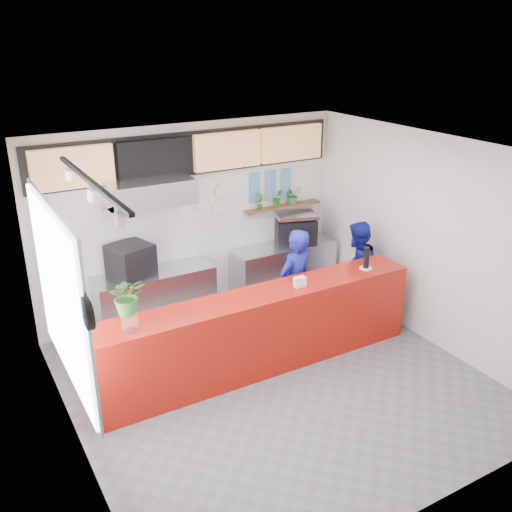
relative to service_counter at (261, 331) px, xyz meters
name	(u,v)px	position (x,y,z in m)	size (l,w,h in m)	color
floor	(276,381)	(0.00, -0.40, -0.55)	(5.00, 5.00, 0.00)	slate
ceiling	(280,152)	(0.00, -0.40, 2.45)	(5.00, 5.00, 0.00)	silver
wall_back	(193,220)	(0.00, 2.10, 0.95)	(5.00, 5.00, 0.00)	white
wall_left	(66,327)	(-2.50, -0.40, 0.95)	(5.00, 5.00, 0.00)	white
wall_right	(428,240)	(2.50, -0.40, 0.95)	(5.00, 5.00, 0.00)	white
service_counter	(261,331)	(0.00, 0.00, 0.00)	(4.50, 0.60, 1.10)	#AA160C
cream_band	(190,150)	(0.00, 2.09, 2.05)	(5.00, 0.02, 0.80)	beige
prep_bench	(155,299)	(-0.80, 1.80, -0.10)	(1.80, 0.60, 0.90)	#B2B5BA
panini_oven	(131,261)	(-1.13, 1.80, 0.60)	(0.55, 0.55, 0.50)	black
extraction_hood	(149,192)	(-0.80, 1.75, 1.60)	(1.20, 0.70, 0.35)	#B2B5BA
hood_lip	(150,205)	(-0.80, 1.75, 1.40)	(1.20, 0.70, 0.08)	#B2B5BA
right_bench	(283,269)	(1.50, 1.80, -0.10)	(1.80, 0.60, 0.90)	#B2B5BA
espresso_machine	(296,231)	(1.73, 1.80, 0.56)	(0.66, 0.47, 0.42)	black
espresso_tray	(296,215)	(1.73, 1.80, 0.83)	(0.67, 0.46, 0.06)	silver
herb_shelf	(283,207)	(1.60, 2.00, 0.95)	(1.40, 0.18, 0.04)	brown
menu_board_far_left	(73,168)	(-1.75, 1.98, 2.00)	(1.10, 0.10, 0.55)	tan
menu_board_mid_left	(155,159)	(-0.59, 1.98, 2.00)	(1.10, 0.10, 0.55)	black
menu_board_mid_right	(228,150)	(0.57, 1.98, 2.00)	(1.10, 0.10, 0.55)	tan
menu_board_far_right	(291,143)	(1.73, 1.98, 2.00)	(1.10, 0.10, 0.55)	tan
soffit	(191,153)	(0.00, 2.06, 2.00)	(4.80, 0.04, 0.65)	black
window_pane	(60,297)	(-2.47, -0.10, 1.15)	(0.04, 2.20, 1.90)	silver
window_frame	(62,296)	(-2.45, -0.10, 1.15)	(0.03, 2.30, 2.00)	#B2B5BA
wall_clock_rim	(88,313)	(-2.46, -1.30, 1.50)	(0.30, 0.30, 0.05)	black
wall_clock_face	(91,312)	(-2.43, -1.30, 1.50)	(0.26, 0.26, 0.02)	white
track_rail	(91,181)	(-2.10, -0.40, 2.39)	(0.05, 2.40, 0.04)	black
dec_plate_a	(202,204)	(0.15, 2.07, 1.20)	(0.24, 0.24, 0.03)	silver
dec_plate_b	(219,207)	(0.45, 2.07, 1.10)	(0.24, 0.24, 0.03)	silver
dec_plate_c	(202,222)	(0.15, 2.07, 0.90)	(0.24, 0.24, 0.03)	silver
dec_plate_d	(222,191)	(0.50, 2.07, 1.35)	(0.24, 0.24, 0.03)	silver
photo_frame_a	(255,180)	(1.10, 2.08, 1.45)	(0.20, 0.02, 0.25)	#598CBF
photo_frame_b	(270,178)	(1.40, 2.08, 1.45)	(0.20, 0.02, 0.25)	#598CBF
photo_frame_c	(286,176)	(1.70, 2.08, 1.45)	(0.20, 0.02, 0.25)	#598CBF
photo_frame_d	(255,195)	(1.10, 2.08, 1.20)	(0.20, 0.02, 0.25)	#598CBF
photo_frame_e	(270,193)	(1.40, 2.08, 1.20)	(0.20, 0.02, 0.25)	#598CBF
photo_frame_f	(286,190)	(1.70, 2.08, 1.20)	(0.20, 0.02, 0.25)	#598CBF
staff_center	(295,285)	(0.83, 0.46, 0.29)	(0.62, 0.40, 1.69)	#161C98
staff_right	(356,270)	(2.06, 0.57, 0.23)	(0.76, 0.59, 1.56)	#161C98
herb_a	(259,201)	(1.15, 2.00, 1.12)	(0.16, 0.11, 0.30)	#2F6E26
herb_b	(278,198)	(1.50, 2.00, 1.12)	(0.17, 0.13, 0.30)	#2F6E26
herb_c	(292,195)	(1.79, 2.00, 1.12)	(0.28, 0.24, 0.31)	#2F6E26
glass_vase	(130,322)	(-1.77, -0.10, 0.67)	(0.19, 0.19, 0.23)	white
basil_vase	(127,296)	(-1.77, -0.10, 0.99)	(0.40, 0.34, 0.44)	#2F6E26
napkin_holder	(300,282)	(0.56, -0.06, 0.62)	(0.15, 0.09, 0.13)	white
white_plate	(366,268)	(1.71, -0.04, 0.56)	(0.18, 0.18, 0.01)	white
pepper_mill	(367,257)	(1.71, -0.04, 0.72)	(0.08, 0.08, 0.31)	black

